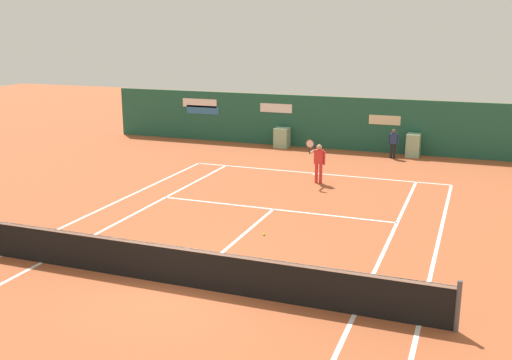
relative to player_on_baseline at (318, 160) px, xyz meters
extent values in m
plane|color=#A8512D|center=(-0.49, -10.21, -0.90)|extent=(80.00, 80.00, 0.00)
cube|color=white|center=(-0.49, 1.49, -0.90)|extent=(10.60, 0.10, 0.01)
cube|color=white|center=(-5.79, -10.21, -0.90)|extent=(0.10, 23.40, 0.01)
cube|color=white|center=(-4.49, -10.21, -0.90)|extent=(0.10, 23.40, 0.01)
cube|color=white|center=(3.51, -10.21, -0.90)|extent=(0.10, 23.40, 0.01)
cube|color=white|center=(4.81, -10.21, -0.90)|extent=(0.10, 23.40, 0.01)
cube|color=white|center=(-0.49, -3.81, -0.90)|extent=(8.00, 0.10, 0.01)
cube|color=white|center=(-0.49, -7.01, -0.90)|extent=(0.10, 6.40, 0.01)
cube|color=white|center=(-0.49, 1.34, -0.90)|extent=(0.10, 0.24, 0.01)
cylinder|color=#4C4C51|center=(5.51, -10.21, -0.37)|extent=(0.10, 0.10, 1.07)
cube|color=black|center=(-0.49, -10.21, -0.43)|extent=(12.00, 0.03, 0.95)
cube|color=white|center=(-0.49, -10.21, 0.02)|extent=(12.00, 0.04, 0.06)
cube|color=#1E5642|center=(-0.49, 6.79, 0.38)|extent=(25.00, 0.24, 2.56)
cube|color=white|center=(-8.21, 6.65, 1.05)|extent=(1.95, 0.02, 0.44)
cube|color=beige|center=(1.42, 6.65, 0.67)|extent=(1.47, 0.02, 0.44)
cube|color=#2D6BA8|center=(-8.04, 6.65, 0.70)|extent=(1.85, 0.02, 0.44)
cube|color=white|center=(-3.98, 6.65, 0.98)|extent=(1.68, 0.02, 0.44)
cube|color=#8CB793|center=(-3.51, 6.24, -0.41)|extent=(0.68, 0.70, 0.98)
cube|color=#8CB793|center=(2.84, 6.24, -0.37)|extent=(0.61, 0.70, 1.07)
cylinder|color=red|center=(0.09, 0.03, -0.52)|extent=(0.12, 0.12, 0.76)
cylinder|color=red|center=(-0.08, 0.03, -0.52)|extent=(0.12, 0.12, 0.76)
cube|color=red|center=(0.01, 0.03, 0.13)|extent=(0.35, 0.20, 0.53)
sphere|color=tan|center=(0.01, 0.03, 0.50)|extent=(0.21, 0.21, 0.21)
cylinder|color=red|center=(0.22, 0.02, 0.09)|extent=(0.08, 0.08, 0.51)
cylinder|color=tan|center=(-0.21, -0.22, 0.34)|extent=(0.09, 0.52, 0.08)
cylinder|color=black|center=(-0.22, -0.48, 0.45)|extent=(0.03, 0.03, 0.22)
torus|color=#DB3838|center=(-0.22, -0.48, 0.70)|extent=(0.30, 0.03, 0.30)
cylinder|color=silver|center=(-0.22, -0.48, 0.70)|extent=(0.26, 0.01, 0.26)
cylinder|color=black|center=(2.10, 5.57, -0.56)|extent=(0.11, 0.11, 0.68)
cylinder|color=black|center=(1.95, 5.55, -0.56)|extent=(0.11, 0.11, 0.68)
cube|color=navy|center=(2.02, 5.56, 0.02)|extent=(0.32, 0.21, 0.48)
sphere|color=brown|center=(2.02, 5.56, 0.35)|extent=(0.19, 0.19, 0.19)
cylinder|color=navy|center=(2.21, 5.58, -0.02)|extent=(0.07, 0.07, 0.46)
cylinder|color=navy|center=(1.83, 5.54, -0.02)|extent=(0.07, 0.07, 0.46)
sphere|color=#CCE033|center=(0.10, -6.32, -0.87)|extent=(0.07, 0.07, 0.07)
camera|label=1|loc=(5.58, -21.48, 4.87)|focal=41.78mm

